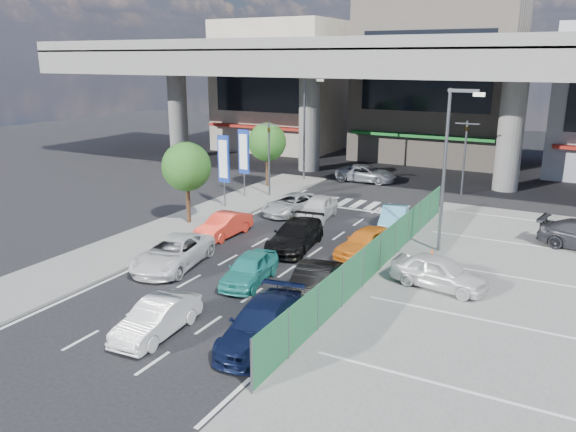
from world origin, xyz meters
The scene contains 29 objects.
ground centered at (0.00, 0.00, 0.00)m, with size 120.00×120.00×0.00m, color black.
parking_lot centered at (11.00, 2.00, 0.03)m, with size 12.00×28.00×0.06m, color #61615E.
sidewalk_left centered at (-7.00, 4.00, 0.06)m, with size 4.00×30.00×0.12m, color #61615E.
fence_run centered at (5.30, 1.00, 0.90)m, with size 0.16×22.00×1.80m, color #216139, non-canonical shape.
expressway centered at (0.00, 22.00, 8.76)m, with size 64.00×14.00×10.75m.
building_west centered at (-16.00, 31.97, 6.49)m, with size 12.00×10.90×13.00m.
building_center centered at (0.00, 32.97, 7.49)m, with size 14.00×10.90×15.00m.
traffic_light_left centered at (-6.20, 12.00, 3.94)m, with size 1.60×1.24×5.20m.
traffic_light_right centered at (5.50, 19.00, 3.94)m, with size 1.60×1.24×5.20m.
street_lamp_right centered at (7.17, 6.00, 4.77)m, with size 1.65×0.22×8.00m.
street_lamp_left centered at (-6.33, 18.00, 4.77)m, with size 1.65×0.22×8.00m.
signboard_near centered at (-7.20, 7.99, 3.06)m, with size 0.80×0.14×4.70m.
signboard_far centered at (-7.60, 10.99, 3.06)m, with size 0.80×0.14×4.70m.
tree_near centered at (-7.00, 4.00, 3.39)m, with size 2.80×2.80×4.80m.
tree_far centered at (-7.80, 14.50, 3.39)m, with size 2.80×2.80×4.80m.
hatch_white_back_mid centered at (0.46, -7.42, 0.63)m, with size 1.33×3.80×1.25m, color silver.
minivan_navy_back centered at (3.97, -6.19, 0.69)m, with size 1.93×4.76×1.38m, color #0E1634.
sedan_white_mid_left centered at (-3.31, -1.95, 0.69)m, with size 2.29×4.97×1.38m, color white.
taxi_teal_mid centered at (0.81, -1.89, 0.65)m, with size 1.53×3.80×1.30m, color teal.
hatch_black_mid_right centered at (4.01, -2.26, 0.69)m, with size 1.46×4.19×1.38m, color black.
taxi_orange_left centered at (-3.86, 3.00, 0.63)m, with size 1.33×3.82×1.26m, color red.
sedan_black_mid centered at (0.45, 3.10, 0.69)m, with size 1.93×4.74×1.38m, color black.
taxi_orange_right centered at (4.01, 3.77, 0.69)m, with size 1.63×4.05×1.38m, color orange.
wagon_silver_front_left centered at (-2.76, 8.84, 0.61)m, with size 2.03×4.40×1.22m, color #9CA0A3.
sedan_white_front_mid centered at (-0.85, 8.52, 0.69)m, with size 1.63×4.05×1.38m, color silver.
kei_truck_front_right centered at (3.82, 8.66, 0.64)m, with size 1.35×3.88×1.28m, color #519CBE.
crossing_wagon_silver centered at (-2.00, 19.85, 0.65)m, with size 2.15×4.67×1.30m, color #A3A7AB.
parked_sedan_white centered at (8.14, 1.28, 0.75)m, with size 1.63×4.05×1.38m, color silver.
traffic_cone centered at (7.16, 4.01, 0.43)m, with size 0.38×0.38×0.74m, color #F3560D.
Camera 1 is at (12.85, -20.97, 9.35)m, focal length 35.00 mm.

